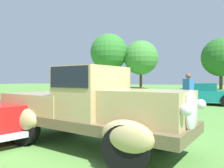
# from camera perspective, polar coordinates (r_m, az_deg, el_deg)

# --- Properties ---
(ground_plane) EXTENTS (120.00, 120.00, 0.00)m
(ground_plane) POSITION_cam_1_polar(r_m,az_deg,el_deg) (4.28, -2.06, -18.40)
(ground_plane) COLOR #568C3D
(feature_pickup_truck) EXTENTS (4.62, 2.43, 1.70)m
(feature_pickup_truck) POSITION_cam_1_polar(r_m,az_deg,el_deg) (4.75, -5.83, -5.66)
(feature_pickup_truck) COLOR brown
(feature_pickup_truck) RESTS_ON ground_plane
(show_car_burgundy) EXTENTS (4.16, 2.73, 1.22)m
(show_car_burgundy) POSITION_cam_1_polar(r_m,az_deg,el_deg) (15.85, 2.07, -1.87)
(show_car_burgundy) COLOR maroon
(show_car_burgundy) RESTS_ON ground_plane
(show_car_teal) EXTENTS (4.04, 1.79, 1.22)m
(show_car_teal) POSITION_cam_1_polar(r_m,az_deg,el_deg) (13.81, 22.25, -2.40)
(show_car_teal) COLOR teal
(show_car_teal) RESTS_ON ground_plane
(spectator_near_truck) EXTENTS (0.46, 0.45, 1.69)m
(spectator_near_truck) POSITION_cam_1_polar(r_m,az_deg,el_deg) (9.64, 19.06, -1.99)
(spectator_near_truck) COLOR #7F7056
(spectator_near_truck) RESTS_ON ground_plane
(spectator_between_cars) EXTENTS (0.41, 0.25, 1.69)m
(spectator_between_cars) POSITION_cam_1_polar(r_m,az_deg,el_deg) (9.60, -2.54, -1.95)
(spectator_between_cars) COLOR #9E998E
(spectator_between_cars) RESTS_ON ground_plane
(treeline_far_left) EXTENTS (6.47, 6.47, 9.43)m
(treeline_far_left) POSITION_cam_1_polar(r_m,az_deg,el_deg) (38.89, -0.79, 8.15)
(treeline_far_left) COLOR #47331E
(treeline_far_left) RESTS_ON ground_plane
(treeline_mid_left) EXTENTS (5.85, 5.85, 8.13)m
(treeline_mid_left) POSITION_cam_1_polar(r_m,az_deg,el_deg) (38.49, 7.47, 6.73)
(treeline_mid_left) COLOR #47331E
(treeline_mid_left) RESTS_ON ground_plane
(treeline_center) EXTENTS (5.54, 5.54, 7.45)m
(treeline_center) POSITION_cam_1_polar(r_m,az_deg,el_deg) (35.71, 26.34, 6.23)
(treeline_center) COLOR #47331E
(treeline_center) RESTS_ON ground_plane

